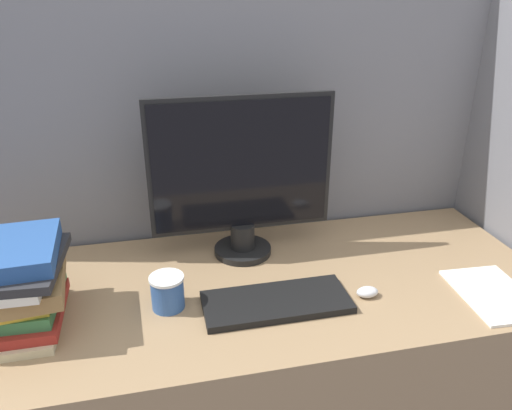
% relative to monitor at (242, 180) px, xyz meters
% --- Properties ---
extents(cubicle_panel_rear, '(2.10, 0.04, 1.70)m').
position_rel_monitor_xyz_m(cubicle_panel_rear, '(0.02, 0.20, -0.14)').
color(cubicle_panel_rear, slate).
rests_on(cubicle_panel_rear, ground_plane).
extents(desk, '(1.70, 0.71, 0.73)m').
position_rel_monitor_xyz_m(desk, '(0.02, -0.19, -0.62)').
color(desk, '#937551').
rests_on(desk, ground_plane).
extents(monitor, '(0.57, 0.18, 0.51)m').
position_rel_monitor_xyz_m(monitor, '(0.00, 0.00, 0.00)').
color(monitor, black).
rests_on(monitor, desk).
extents(keyboard, '(0.40, 0.17, 0.02)m').
position_rel_monitor_xyz_m(keyboard, '(0.03, -0.31, -0.24)').
color(keyboard, black).
rests_on(keyboard, desk).
extents(mouse, '(0.06, 0.04, 0.03)m').
position_rel_monitor_xyz_m(mouse, '(0.29, -0.32, -0.24)').
color(mouse, silver).
rests_on(mouse, desk).
extents(coffee_cup, '(0.09, 0.09, 0.10)m').
position_rel_monitor_xyz_m(coffee_cup, '(-0.25, -0.25, -0.21)').
color(coffee_cup, '#335999').
rests_on(coffee_cup, desk).
extents(book_stack, '(0.26, 0.30, 0.23)m').
position_rel_monitor_xyz_m(book_stack, '(-0.63, -0.24, -0.13)').
color(book_stack, '#C6B78C').
rests_on(book_stack, desk).
extents(paper_pile, '(0.20, 0.28, 0.01)m').
position_rel_monitor_xyz_m(paper_pile, '(0.64, -0.39, -0.25)').
color(paper_pile, white).
rests_on(paper_pile, desk).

